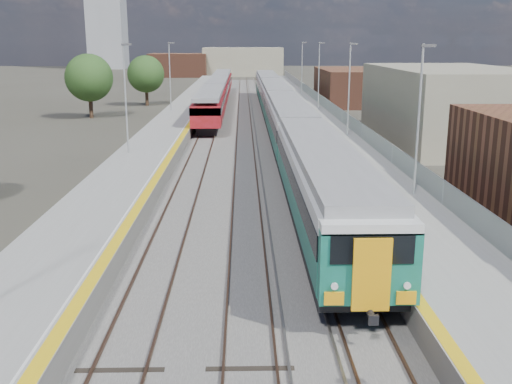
{
  "coord_description": "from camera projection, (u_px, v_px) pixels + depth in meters",
  "views": [
    {
      "loc": [
        -2.16,
        -7.56,
        8.64
      ],
      "look_at": [
        -1.59,
        17.9,
        2.2
      ],
      "focal_mm": 42.0,
      "sensor_mm": 36.0,
      "label": 1
    }
  ],
  "objects": [
    {
      "name": "ground",
      "position": [
        265.0,
        133.0,
        57.96
      ],
      "size": [
        320.0,
        320.0,
        0.0
      ],
      "primitive_type": "plane",
      "color": "#47443A",
      "rests_on": "ground"
    },
    {
      "name": "ballast_bed",
      "position": [
        242.0,
        129.0,
        60.32
      ],
      "size": [
        10.5,
        155.0,
        0.06
      ],
      "primitive_type": "cube",
      "color": "#565451",
      "rests_on": "ground"
    },
    {
      "name": "tracks",
      "position": [
        248.0,
        126.0,
        61.94
      ],
      "size": [
        8.96,
        160.0,
        0.17
      ],
      "color": "#4C3323",
      "rests_on": "ground"
    },
    {
      "name": "platform_right",
      "position": [
        316.0,
        124.0,
        60.35
      ],
      "size": [
        4.7,
        155.0,
        8.52
      ],
      "color": "slate",
      "rests_on": "ground"
    },
    {
      "name": "platform_left",
      "position": [
        174.0,
        124.0,
        60.05
      ],
      "size": [
        4.3,
        155.0,
        8.52
      ],
      "color": "slate",
      "rests_on": "ground"
    },
    {
      "name": "buildings",
      "position": [
        174.0,
        32.0,
        140.81
      ],
      "size": [
        72.0,
        185.5,
        40.0
      ],
      "color": "brown",
      "rests_on": "ground"
    },
    {
      "name": "green_train",
      "position": [
        280.0,
        108.0,
        57.87
      ],
      "size": [
        3.02,
        84.13,
        3.33
      ],
      "color": "black",
      "rests_on": "ground"
    },
    {
      "name": "red_train",
      "position": [
        218.0,
        91.0,
        80.87
      ],
      "size": [
        2.82,
        57.2,
        3.56
      ],
      "color": "black",
      "rests_on": "ground"
    },
    {
      "name": "tree_b",
      "position": [
        89.0,
        78.0,
        67.77
      ],
      "size": [
        5.37,
        5.37,
        7.27
      ],
      "color": "#382619",
      "rests_on": "ground"
    },
    {
      "name": "tree_c",
      "position": [
        146.0,
        74.0,
        81.21
      ],
      "size": [
        5.0,
        5.0,
        6.77
      ],
      "color": "#382619",
      "rests_on": "ground"
    },
    {
      "name": "tree_d",
      "position": [
        446.0,
        83.0,
        77.29
      ],
      "size": [
        3.91,
        3.91,
        5.29
      ],
      "color": "#382619",
      "rests_on": "ground"
    }
  ]
}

